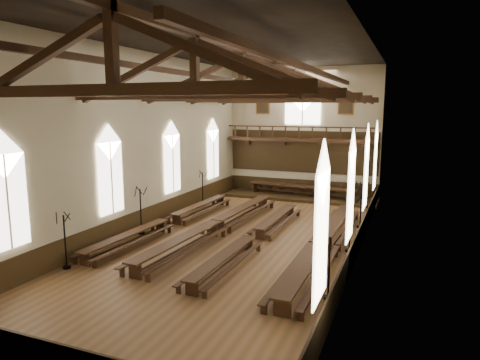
% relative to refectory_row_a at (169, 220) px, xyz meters
% --- Properties ---
extents(ground, '(26.00, 26.00, 0.00)m').
position_rel_refectory_row_a_xyz_m(ground, '(4.72, -0.44, -0.50)').
color(ground, brown).
rests_on(ground, ground).
extents(room_walls, '(26.00, 26.00, 26.00)m').
position_rel_refectory_row_a_xyz_m(room_walls, '(4.72, -0.44, 5.96)').
color(room_walls, '#B8A98B').
rests_on(room_walls, ground).
extents(wainscot_band, '(12.00, 26.00, 1.20)m').
position_rel_refectory_row_a_xyz_m(wainscot_band, '(4.72, -0.44, 0.10)').
color(wainscot_band, '#33230F').
rests_on(wainscot_band, ground).
extents(side_windows, '(11.85, 19.80, 4.50)m').
position_rel_refectory_row_a_xyz_m(side_windows, '(4.72, -0.44, 3.24)').
color(side_windows, white).
rests_on(side_windows, room_walls).
extents(end_window, '(2.80, 0.12, 3.80)m').
position_rel_refectory_row_a_xyz_m(end_window, '(4.72, 12.46, 6.73)').
color(end_window, white).
rests_on(end_window, room_walls).
extents(minstrels_gallery, '(11.80, 1.24, 3.70)m').
position_rel_refectory_row_a_xyz_m(minstrels_gallery, '(4.72, 12.22, 3.41)').
color(minstrels_gallery, '#372311').
rests_on(minstrels_gallery, room_walls).
extents(portraits, '(7.75, 0.09, 1.45)m').
position_rel_refectory_row_a_xyz_m(portraits, '(4.72, 12.46, 6.60)').
color(portraits, brown).
rests_on(portraits, room_walls).
extents(roof_trusses, '(11.70, 25.70, 2.80)m').
position_rel_refectory_row_a_xyz_m(roof_trusses, '(4.72, -0.44, 7.72)').
color(roof_trusses, '#372311').
rests_on(roof_trusses, room_walls).
extents(refectory_row_a, '(1.66, 13.82, 0.68)m').
position_rel_refectory_row_a_xyz_m(refectory_row_a, '(0.00, 0.00, 0.00)').
color(refectory_row_a, '#372311').
rests_on(refectory_row_a, ground).
extents(refectory_row_b, '(1.95, 14.75, 0.78)m').
position_rel_refectory_row_a_xyz_m(refectory_row_b, '(3.02, 0.00, 0.07)').
color(refectory_row_b, '#372311').
rests_on(refectory_row_b, ground).
extents(refectory_row_c, '(1.43, 13.61, 0.66)m').
position_rel_refectory_row_a_xyz_m(refectory_row_c, '(5.63, -1.02, -0.01)').
color(refectory_row_c, '#372311').
rests_on(refectory_row_c, ground).
extents(refectory_row_d, '(1.60, 14.60, 0.77)m').
position_rel_refectory_row_a_xyz_m(refectory_row_d, '(9.14, -0.89, 0.06)').
color(refectory_row_d, '#372311').
rests_on(refectory_row_d, ground).
extents(dais, '(11.40, 3.13, 0.21)m').
position_rel_refectory_row_a_xyz_m(dais, '(5.10, 10.96, -0.39)').
color(dais, '#33230F').
rests_on(dais, ground).
extents(high_table, '(8.51, 1.76, 0.79)m').
position_rel_refectory_row_a_xyz_m(high_table, '(5.10, 10.96, 0.38)').
color(high_table, '#372311').
rests_on(high_table, dais).
extents(high_chairs, '(7.64, 0.44, 0.91)m').
position_rel_refectory_row_a_xyz_m(high_chairs, '(5.10, 11.78, 0.21)').
color(high_chairs, '#372311').
rests_on(high_chairs, dais).
extents(candelabrum_left_near, '(0.75, 0.74, 2.52)m').
position_rel_refectory_row_a_xyz_m(candelabrum_left_near, '(-0.83, -7.09, 0.27)').
color(candelabrum_left_near, black).
rests_on(candelabrum_left_near, ground).
extents(candelabrum_left_mid, '(0.78, 0.80, 2.66)m').
position_rel_refectory_row_a_xyz_m(candelabrum_left_mid, '(-0.83, -1.52, 0.31)').
color(candelabrum_left_mid, black).
rests_on(candelabrum_left_mid, ground).
extents(candelabrum_left_far, '(0.75, 0.75, 2.53)m').
position_rel_refectory_row_a_xyz_m(candelabrum_left_far, '(-0.83, 6.01, 0.27)').
color(candelabrum_left_far, black).
rests_on(candelabrum_left_far, ground).
extents(candelabrum_right_near, '(0.75, 0.70, 2.48)m').
position_rel_refectory_row_a_xyz_m(candelabrum_right_near, '(10.27, -5.88, 0.26)').
color(candelabrum_right_near, black).
rests_on(candelabrum_right_near, ground).
extents(candelabrum_right_mid, '(0.83, 0.81, 2.77)m').
position_rel_refectory_row_a_xyz_m(candelabrum_right_mid, '(10.27, -0.29, 0.35)').
color(candelabrum_right_mid, black).
rests_on(candelabrum_right_mid, ground).
extents(candelabrum_right_far, '(0.83, 0.79, 2.74)m').
position_rel_refectory_row_a_xyz_m(candelabrum_right_far, '(10.27, 4.27, 0.34)').
color(candelabrum_right_far, black).
rests_on(candelabrum_right_far, ground).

